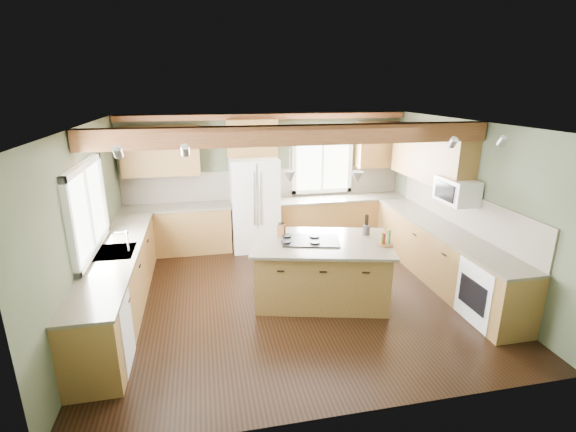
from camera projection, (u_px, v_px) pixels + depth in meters
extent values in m
plane|color=black|center=(293.00, 295.00, 6.45)|extent=(5.60, 5.60, 0.00)
plane|color=silver|center=(294.00, 124.00, 5.67)|extent=(5.60, 5.60, 0.00)
plane|color=#3E4531|center=(266.00, 179.00, 8.39)|extent=(5.60, 0.00, 5.60)
plane|color=#3E4531|center=(87.00, 228.00, 5.52)|extent=(0.00, 5.00, 5.00)
plane|color=#3E4531|center=(465.00, 205.00, 6.60)|extent=(0.00, 5.00, 5.00)
cube|color=#582B19|center=(296.00, 135.00, 5.57)|extent=(5.55, 0.26, 0.26)
cube|color=#582B19|center=(266.00, 116.00, 7.93)|extent=(5.55, 0.20, 0.10)
cube|color=brown|center=(267.00, 184.00, 8.41)|extent=(5.58, 0.03, 0.58)
cube|color=brown|center=(462.00, 209.00, 6.67)|extent=(0.03, 3.70, 0.58)
cube|color=brown|center=(178.00, 230.00, 8.02)|extent=(2.02, 0.60, 0.88)
cube|color=#433C31|center=(176.00, 207.00, 7.89)|extent=(2.06, 0.64, 0.04)
cube|color=brown|center=(340.00, 219.00, 8.66)|extent=(2.62, 0.60, 0.88)
cube|color=#433C31|center=(341.00, 198.00, 8.52)|extent=(2.66, 0.64, 0.04)
cube|color=brown|center=(119.00, 283.00, 5.88)|extent=(0.60, 3.70, 0.88)
cube|color=#433C31|center=(115.00, 253.00, 5.74)|extent=(0.64, 3.74, 0.04)
cube|color=brown|center=(441.00, 255.00, 6.85)|extent=(0.60, 3.70, 0.88)
cube|color=#433C31|center=(444.00, 229.00, 6.71)|extent=(0.64, 3.74, 0.04)
cube|color=brown|center=(160.00, 151.00, 7.65)|extent=(1.40, 0.35, 0.90)
cube|color=brown|center=(252.00, 138.00, 7.92)|extent=(0.96, 0.35, 0.70)
cube|color=brown|center=(430.00, 155.00, 7.21)|extent=(0.35, 2.20, 0.90)
cube|color=brown|center=(379.00, 145.00, 8.48)|extent=(0.90, 0.35, 0.90)
cube|color=white|center=(87.00, 209.00, 5.49)|extent=(0.04, 1.60, 1.05)
cube|color=white|center=(322.00, 165.00, 8.52)|extent=(1.10, 0.04, 1.00)
cube|color=#262628|center=(115.00, 253.00, 5.74)|extent=(0.50, 0.65, 0.03)
cylinder|color=#B2B2B7|center=(128.00, 242.00, 5.73)|extent=(0.02, 0.02, 0.28)
cube|color=white|center=(100.00, 335.00, 4.67)|extent=(0.60, 0.60, 0.84)
cube|color=white|center=(492.00, 292.00, 5.64)|extent=(0.60, 0.72, 0.84)
cube|color=white|center=(457.00, 191.00, 6.44)|extent=(0.40, 0.70, 0.38)
cone|color=#B2B2B7|center=(290.00, 177.00, 5.84)|extent=(0.18, 0.18, 0.16)
cone|color=#B2B2B7|center=(357.00, 177.00, 5.81)|extent=(0.18, 0.18, 0.16)
cube|color=silver|center=(255.00, 204.00, 8.10)|extent=(0.90, 0.74, 1.80)
cube|color=brown|center=(321.00, 271.00, 6.25)|extent=(2.10, 1.57, 0.88)
cube|color=#433C31|center=(322.00, 243.00, 6.12)|extent=(2.26, 1.72, 0.04)
cube|color=black|center=(311.00, 240.00, 6.11)|extent=(0.92, 0.72, 0.02)
cube|color=brown|center=(281.00, 231.00, 6.29)|extent=(0.14, 0.13, 0.18)
cylinder|color=#3F3633|center=(366.00, 230.00, 6.37)|extent=(0.15, 0.15, 0.15)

